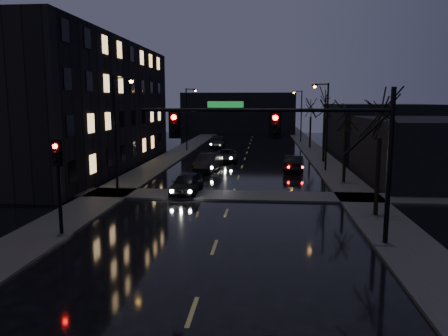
% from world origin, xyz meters
% --- Properties ---
extents(sidewalk_left, '(3.00, 140.00, 0.12)m').
position_xyz_m(sidewalk_left, '(-8.50, 35.00, 0.06)').
color(sidewalk_left, '#2D2D2B').
rests_on(sidewalk_left, ground).
extents(sidewalk_right, '(3.00, 140.00, 0.12)m').
position_xyz_m(sidewalk_right, '(8.50, 35.00, 0.06)').
color(sidewalk_right, '#2D2D2B').
rests_on(sidewalk_right, ground).
extents(sidewalk_cross, '(40.00, 3.00, 0.12)m').
position_xyz_m(sidewalk_cross, '(0.00, 18.50, 0.06)').
color(sidewalk_cross, '#2D2D2B').
rests_on(sidewalk_cross, ground).
extents(apartment_block, '(12.00, 30.00, 12.00)m').
position_xyz_m(apartment_block, '(-16.50, 30.00, 6.00)').
color(apartment_block, black).
rests_on(apartment_block, ground).
extents(commercial_right_near, '(10.00, 14.00, 5.00)m').
position_xyz_m(commercial_right_near, '(15.50, 26.00, 2.50)').
color(commercial_right_near, black).
rests_on(commercial_right_near, ground).
extents(commercial_right_far, '(12.00, 18.00, 6.00)m').
position_xyz_m(commercial_right_far, '(17.00, 48.00, 3.00)').
color(commercial_right_far, black).
rests_on(commercial_right_far, ground).
extents(far_block, '(22.00, 10.00, 8.00)m').
position_xyz_m(far_block, '(-3.00, 78.00, 4.00)').
color(far_block, black).
rests_on(far_block, ground).
extents(signal_mast, '(11.11, 0.41, 7.00)m').
position_xyz_m(signal_mast, '(3.85, 9.00, 4.87)').
color(signal_mast, black).
rests_on(signal_mast, ground).
extents(signal_pole_left, '(0.35, 0.41, 4.53)m').
position_xyz_m(signal_pole_left, '(-7.50, 8.99, 3.01)').
color(signal_pole_left, black).
rests_on(signal_pole_left, ground).
extents(tree_near, '(3.52, 3.52, 8.08)m').
position_xyz_m(tree_near, '(8.40, 14.00, 6.22)').
color(tree_near, black).
rests_on(tree_near, ground).
extents(tree_mid_a, '(3.30, 3.30, 7.58)m').
position_xyz_m(tree_mid_a, '(8.40, 24.00, 5.83)').
color(tree_mid_a, black).
rests_on(tree_mid_a, ground).
extents(tree_mid_b, '(3.74, 3.74, 8.59)m').
position_xyz_m(tree_mid_b, '(8.40, 36.00, 6.61)').
color(tree_mid_b, black).
rests_on(tree_mid_b, ground).
extents(tree_far, '(3.43, 3.43, 7.88)m').
position_xyz_m(tree_far, '(8.40, 50.00, 6.06)').
color(tree_far, black).
rests_on(tree_far, ground).
extents(streetlight_l_near, '(1.53, 0.28, 8.00)m').
position_xyz_m(streetlight_l_near, '(-7.58, 18.00, 4.77)').
color(streetlight_l_near, black).
rests_on(streetlight_l_near, ground).
extents(streetlight_l_far, '(1.53, 0.28, 8.00)m').
position_xyz_m(streetlight_l_far, '(-7.58, 45.00, 4.77)').
color(streetlight_l_far, black).
rests_on(streetlight_l_far, ground).
extents(streetlight_r_mid, '(1.53, 0.28, 8.00)m').
position_xyz_m(streetlight_r_mid, '(7.58, 30.00, 4.77)').
color(streetlight_r_mid, black).
rests_on(streetlight_r_mid, ground).
extents(streetlight_r_far, '(1.53, 0.28, 8.00)m').
position_xyz_m(streetlight_r_far, '(7.58, 58.00, 4.77)').
color(streetlight_r_far, black).
rests_on(streetlight_r_far, ground).
extents(oncoming_car_a, '(1.97, 4.52, 1.52)m').
position_xyz_m(oncoming_car_a, '(-3.17, 18.91, 0.76)').
color(oncoming_car_a, black).
rests_on(oncoming_car_a, ground).
extents(oncoming_car_b, '(2.36, 5.12, 1.63)m').
position_xyz_m(oncoming_car_b, '(-3.00, 29.15, 0.81)').
color(oncoming_car_b, black).
rests_on(oncoming_car_b, ground).
extents(oncoming_car_c, '(2.58, 4.95, 1.33)m').
position_xyz_m(oncoming_car_c, '(-1.80, 35.61, 0.67)').
color(oncoming_car_c, black).
rests_on(oncoming_car_c, ground).
extents(oncoming_car_d, '(2.57, 5.40, 1.52)m').
position_xyz_m(oncoming_car_d, '(-4.34, 49.84, 0.76)').
color(oncoming_car_d, black).
rests_on(oncoming_car_d, ground).
extents(lead_car, '(2.14, 4.64, 1.47)m').
position_xyz_m(lead_car, '(4.90, 29.80, 0.74)').
color(lead_car, black).
rests_on(lead_car, ground).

